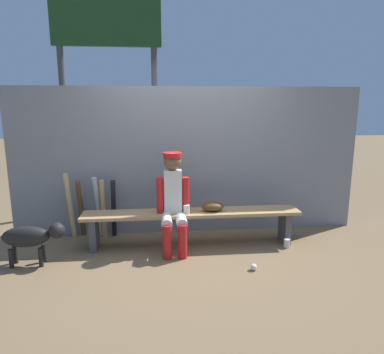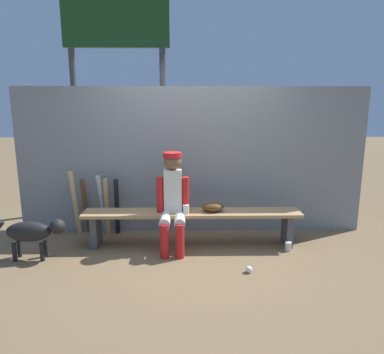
{
  "view_description": "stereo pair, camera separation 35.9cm",
  "coord_description": "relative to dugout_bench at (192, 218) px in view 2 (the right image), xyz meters",
  "views": [
    {
      "loc": [
        -0.43,
        -4.27,
        1.8
      ],
      "look_at": [
        0.0,
        0.0,
        0.9
      ],
      "focal_mm": 32.81,
      "sensor_mm": 36.0,
      "label": 1
    },
    {
      "loc": [
        -0.07,
        -4.29,
        1.8
      ],
      "look_at": [
        0.0,
        0.0,
        0.9
      ],
      "focal_mm": 32.81,
      "sensor_mm": 36.0,
      "label": 2
    }
  ],
  "objects": [
    {
      "name": "baseball",
      "position": [
        0.61,
        -0.78,
        -0.32
      ],
      "size": [
        0.07,
        0.07,
        0.07
      ],
      "primitive_type": "sphere",
      "color": "white",
      "rests_on": "ground_plane"
    },
    {
      "name": "baseball_glove",
      "position": [
        0.26,
        0.0,
        0.15
      ],
      "size": [
        0.28,
        0.2,
        0.12
      ],
      "primitive_type": "ellipsoid",
      "color": "#593819",
      "rests_on": "dugout_bench"
    },
    {
      "name": "bat_aluminum_silver",
      "position": [
        -1.24,
        0.41,
        0.07
      ],
      "size": [
        0.11,
        0.26,
        0.86
      ],
      "primitive_type": "cylinder",
      "rotation": [
        0.22,
        0.0,
        -0.19
      ],
      "color": "#B7B7BC",
      "rests_on": "ground_plane"
    },
    {
      "name": "chainlink_fence",
      "position": [
        0.0,
        0.52,
        0.66
      ],
      "size": [
        4.82,
        0.03,
        2.03
      ],
      "primitive_type": "cube",
      "color": "gray",
      "rests_on": "ground_plane"
    },
    {
      "name": "bat_aluminum_black",
      "position": [
        -1.03,
        0.37,
        0.05
      ],
      "size": [
        0.11,
        0.23,
        0.82
      ],
      "primitive_type": "cylinder",
      "rotation": [
        0.19,
        0.0,
        0.2
      ],
      "color": "black",
      "rests_on": "ground_plane"
    },
    {
      "name": "bat_wood_dark",
      "position": [
        -1.47,
        0.42,
        0.05
      ],
      "size": [
        0.07,
        0.26,
        0.81
      ],
      "primitive_type": "cylinder",
      "rotation": [
        0.24,
        0.0,
        0.01
      ],
      "color": "brown",
      "rests_on": "ground_plane"
    },
    {
      "name": "cup_on_ground",
      "position": [
        1.2,
        -0.2,
        -0.31
      ],
      "size": [
        0.08,
        0.08,
        0.11
      ],
      "primitive_type": "cylinder",
      "color": "silver",
      "rests_on": "ground_plane"
    },
    {
      "name": "cup_on_bench",
      "position": [
        -0.08,
        -0.07,
        0.15
      ],
      "size": [
        0.08,
        0.08,
        0.11
      ],
      "primitive_type": "cylinder",
      "color": "silver",
      "rests_on": "dugout_bench"
    },
    {
      "name": "player_seated",
      "position": [
        -0.24,
        -0.11,
        0.3
      ],
      "size": [
        0.41,
        0.55,
        1.22
      ],
      "color": "silver",
      "rests_on": "ground_plane"
    },
    {
      "name": "bat_wood_tan",
      "position": [
        -1.17,
        0.37,
        0.05
      ],
      "size": [
        0.07,
        0.14,
        0.82
      ],
      "primitive_type": "cylinder",
      "rotation": [
        0.09,
        0.0,
        0.05
      ],
      "color": "tan",
      "rests_on": "ground_plane"
    },
    {
      "name": "dog",
      "position": [
        -1.86,
        -0.39,
        -0.02
      ],
      "size": [
        0.84,
        0.2,
        0.49
      ],
      "color": "black",
      "rests_on": "ground_plane"
    },
    {
      "name": "ground_plane",
      "position": [
        0.0,
        0.0,
        -0.36
      ],
      "size": [
        30.0,
        30.0,
        0.0
      ],
      "primitive_type": "plane",
      "color": "brown"
    },
    {
      "name": "bat_wood_natural",
      "position": [
        -1.6,
        0.37,
        0.1
      ],
      "size": [
        0.09,
        0.24,
        0.92
      ],
      "primitive_type": "cylinder",
      "rotation": [
        0.19,
        0.0,
        -0.13
      ],
      "color": "tan",
      "rests_on": "ground_plane"
    },
    {
      "name": "dugout_bench",
      "position": [
        0.0,
        0.0,
        0.0
      ],
      "size": [
        2.77,
        0.36,
        0.45
      ],
      "color": "tan",
      "rests_on": "ground_plane"
    },
    {
      "name": "scoreboard",
      "position": [
        -1.1,
        1.54,
        2.12
      ],
      "size": [
        1.94,
        0.27,
        3.61
      ],
      "color": "#3F3F42",
      "rests_on": "ground_plane"
    }
  ]
}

